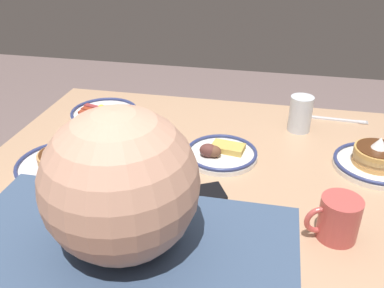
{
  "coord_description": "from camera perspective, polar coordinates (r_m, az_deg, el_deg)",
  "views": [
    {
      "loc": [
        -0.16,
        1.01,
        1.38
      ],
      "look_at": [
        0.05,
        -0.03,
        0.79
      ],
      "focal_mm": 38.77,
      "sensor_mm": 36.0,
      "label": 1
    }
  ],
  "objects": [
    {
      "name": "dining_table",
      "position": [
        1.26,
        2.12,
        -6.82
      ],
      "size": [
        1.27,
        0.89,
        0.76
      ],
      "color": "tan",
      "rests_on": "ground_plane"
    },
    {
      "name": "plate_near_main",
      "position": [
        1.26,
        23.95,
        -2.09
      ],
      "size": [
        0.23,
        0.23,
        0.1
      ],
      "color": "silver",
      "rests_on": "dining_table"
    },
    {
      "name": "plate_center_pancakes",
      "position": [
        1.49,
        -11.97,
        4.19
      ],
      "size": [
        0.23,
        0.23,
        0.04
      ],
      "color": "white",
      "rests_on": "dining_table"
    },
    {
      "name": "plate_far_companion",
      "position": [
        1.2,
        -17.51,
        -2.55
      ],
      "size": [
        0.25,
        0.25,
        0.05
      ],
      "color": "white",
      "rests_on": "dining_table"
    },
    {
      "name": "plate_far_side",
      "position": [
        1.21,
        3.97,
        -1.26
      ],
      "size": [
        0.21,
        0.21,
        0.05
      ],
      "color": "white",
      "rests_on": "dining_table"
    },
    {
      "name": "coffee_mug",
      "position": [
        0.96,
        19.42,
        -9.58
      ],
      "size": [
        0.12,
        0.09,
        0.1
      ],
      "color": "#BF4C47",
      "rests_on": "dining_table"
    },
    {
      "name": "drinking_glass",
      "position": [
        1.39,
        14.66,
        3.82
      ],
      "size": [
        0.07,
        0.07,
        0.12
      ],
      "color": "silver",
      "rests_on": "dining_table"
    },
    {
      "name": "cell_phone",
      "position": [
        1.05,
        0.4,
        -6.96
      ],
      "size": [
        0.16,
        0.13,
        0.01
      ],
      "primitive_type": "cube",
      "rotation": [
        0.0,
        0.0,
        0.48
      ],
      "color": "black",
      "rests_on": "dining_table"
    },
    {
      "name": "fork_near",
      "position": [
        1.51,
        19.47,
        3.16
      ],
      "size": [
        0.2,
        0.03,
        0.01
      ],
      "color": "silver",
      "rests_on": "dining_table"
    },
    {
      "name": "butter_knife",
      "position": [
        1.07,
        -12.62,
        -7.08
      ],
      "size": [
        0.2,
        0.11,
        0.01
      ],
      "color": "silver",
      "rests_on": "dining_table"
    },
    {
      "name": "tea_spoon",
      "position": [
        1.18,
        -5.09,
        -2.62
      ],
      "size": [
        0.18,
        0.1,
        0.01
      ],
      "color": "silver",
      "rests_on": "dining_table"
    }
  ]
}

